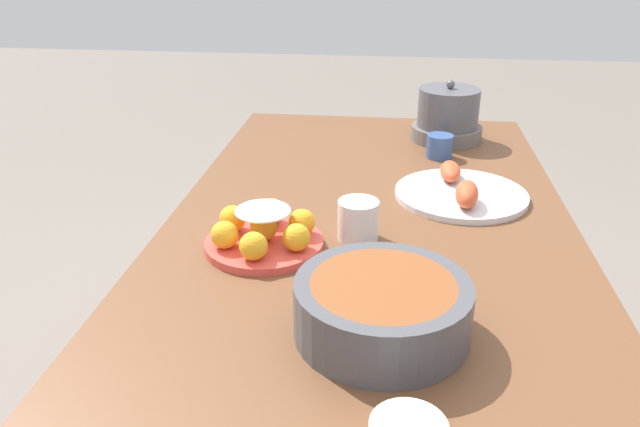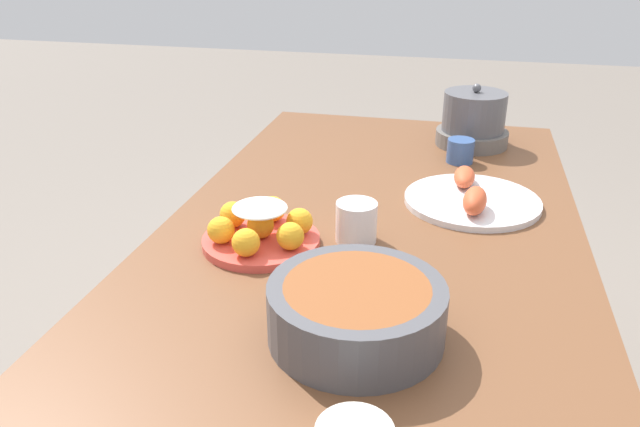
{
  "view_description": "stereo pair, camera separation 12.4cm",
  "coord_description": "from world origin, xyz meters",
  "px_view_note": "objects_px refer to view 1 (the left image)",
  "views": [
    {
      "loc": [
        1.2,
        0.04,
        1.34
      ],
      "look_at": [
        0.08,
        -0.1,
        0.82
      ],
      "focal_mm": 35.0,
      "sensor_mm": 36.0,
      "label": 1
    },
    {
      "loc": [
        1.18,
        0.16,
        1.34
      ],
      "look_at": [
        0.08,
        -0.1,
        0.82
      ],
      "focal_mm": 35.0,
      "sensor_mm": 36.0,
      "label": 2
    }
  ],
  "objects_px": {
    "serving_bowl": "(382,307)",
    "warming_pot": "(448,116)",
    "dining_table": "(369,258)",
    "seafood_platter": "(460,192)",
    "cake_plate": "(264,233)",
    "cup_near": "(358,220)",
    "cup_far": "(440,146)"
  },
  "relations": [
    {
      "from": "cup_near",
      "to": "warming_pot",
      "type": "height_order",
      "value": "warming_pot"
    },
    {
      "from": "dining_table",
      "to": "cake_plate",
      "type": "relative_size",
      "value": 6.73
    },
    {
      "from": "serving_bowl",
      "to": "cup_far",
      "type": "height_order",
      "value": "serving_bowl"
    },
    {
      "from": "seafood_platter",
      "to": "warming_pot",
      "type": "relative_size",
      "value": 1.49
    },
    {
      "from": "seafood_platter",
      "to": "cup_near",
      "type": "relative_size",
      "value": 3.72
    },
    {
      "from": "warming_pot",
      "to": "dining_table",
      "type": "bearing_deg",
      "value": -19.05
    },
    {
      "from": "seafood_platter",
      "to": "warming_pot",
      "type": "distance_m",
      "value": 0.43
    },
    {
      "from": "serving_bowl",
      "to": "cup_far",
      "type": "xyz_separation_m",
      "value": [
        -0.82,
        0.13,
        -0.02
      ]
    },
    {
      "from": "cup_far",
      "to": "warming_pot",
      "type": "xyz_separation_m",
      "value": [
        -0.15,
        0.03,
        0.04
      ]
    },
    {
      "from": "cake_plate",
      "to": "serving_bowl",
      "type": "distance_m",
      "value": 0.34
    },
    {
      "from": "seafood_platter",
      "to": "cup_far",
      "type": "bearing_deg",
      "value": -173.02
    },
    {
      "from": "cup_near",
      "to": "cup_far",
      "type": "distance_m",
      "value": 0.54
    },
    {
      "from": "dining_table",
      "to": "warming_pot",
      "type": "xyz_separation_m",
      "value": [
        -0.56,
        0.19,
        0.17
      ]
    },
    {
      "from": "serving_bowl",
      "to": "cup_near",
      "type": "relative_size",
      "value": 3.28
    },
    {
      "from": "cake_plate",
      "to": "seafood_platter",
      "type": "bearing_deg",
      "value": 126.46
    },
    {
      "from": "serving_bowl",
      "to": "warming_pot",
      "type": "relative_size",
      "value": 1.32
    },
    {
      "from": "cake_plate",
      "to": "cup_far",
      "type": "distance_m",
      "value": 0.67
    },
    {
      "from": "seafood_platter",
      "to": "serving_bowl",
      "type": "bearing_deg",
      "value": -16.58
    },
    {
      "from": "serving_bowl",
      "to": "cup_far",
      "type": "bearing_deg",
      "value": 171.04
    },
    {
      "from": "dining_table",
      "to": "cup_far",
      "type": "relative_size",
      "value": 22.07
    },
    {
      "from": "warming_pot",
      "to": "seafood_platter",
      "type": "bearing_deg",
      "value": 0.78
    },
    {
      "from": "cake_plate",
      "to": "warming_pot",
      "type": "bearing_deg",
      "value": 151.6
    },
    {
      "from": "seafood_platter",
      "to": "warming_pot",
      "type": "bearing_deg",
      "value": -179.22
    },
    {
      "from": "serving_bowl",
      "to": "seafood_platter",
      "type": "relative_size",
      "value": 0.88
    },
    {
      "from": "serving_bowl",
      "to": "warming_pot",
      "type": "bearing_deg",
      "value": 170.85
    },
    {
      "from": "serving_bowl",
      "to": "cake_plate",
      "type": "bearing_deg",
      "value": -137.61
    },
    {
      "from": "cup_far",
      "to": "dining_table",
      "type": "bearing_deg",
      "value": -22.26
    },
    {
      "from": "dining_table",
      "to": "seafood_platter",
      "type": "relative_size",
      "value": 5.13
    },
    {
      "from": "cake_plate",
      "to": "cup_near",
      "type": "distance_m",
      "value": 0.19
    },
    {
      "from": "cup_far",
      "to": "seafood_platter",
      "type": "bearing_deg",
      "value": 6.98
    },
    {
      "from": "dining_table",
      "to": "serving_bowl",
      "type": "distance_m",
      "value": 0.44
    },
    {
      "from": "cake_plate",
      "to": "serving_bowl",
      "type": "relative_size",
      "value": 0.86
    }
  ]
}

